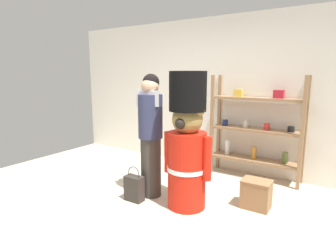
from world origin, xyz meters
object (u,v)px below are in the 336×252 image
shopping_bag (134,188)px  merchandise_shelf (256,129)px  display_crate (256,194)px  person_shopper (151,133)px  teddy_bear_guard (187,144)px

shopping_bag → merchandise_shelf: bearing=58.1°
shopping_bag → display_crate: bearing=25.5°
merchandise_shelf → shopping_bag: (-1.07, -1.71, -0.63)m
merchandise_shelf → shopping_bag: 2.11m
person_shopper → display_crate: bearing=16.9°
display_crate → teddy_bear_guard: bearing=-149.9°
merchandise_shelf → teddy_bear_guard: bearing=-105.7°
merchandise_shelf → person_shopper: 1.75m
person_shopper → merchandise_shelf: bearing=55.7°
person_shopper → display_crate: (1.32, 0.40, -0.70)m
merchandise_shelf → display_crate: 1.26m
teddy_bear_guard → display_crate: (0.75, 0.43, -0.63)m
merchandise_shelf → person_shopper: bearing=-124.3°
teddy_bear_guard → shopping_bag: 0.94m
person_shopper → shopping_bag: bearing=-106.8°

